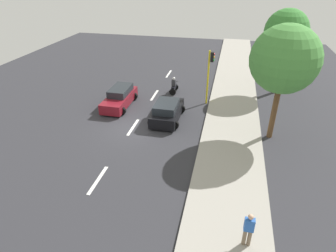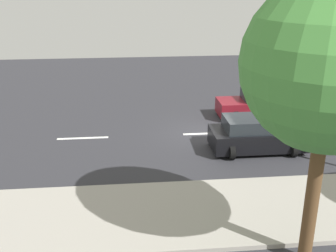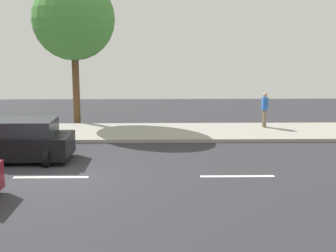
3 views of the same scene
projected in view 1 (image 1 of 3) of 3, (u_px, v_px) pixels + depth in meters
The scene contains 13 objects.
ground_plane at pixel (133, 128), 20.75m from camera, with size 40.00×60.00×0.10m, color #2D2D33.
sidewalk at pixel (231, 137), 19.36m from camera, with size 4.00×60.00×0.15m, color #9E998E.
lane_stripe_north at pixel (98, 180), 15.62m from camera, with size 0.20×2.40×0.01m, color white.
lane_stripe_mid at pixel (133, 127), 20.72m from camera, with size 0.20×2.40×0.01m, color white.
lane_stripe_south at pixel (154, 95), 25.82m from camera, with size 0.20×2.40×0.01m, color white.
lane_stripe_far_south at pixel (169, 74), 30.93m from camera, with size 0.20×2.40×0.01m, color white.
car_black at pixel (167, 111), 21.41m from camera, with size 2.30×4.05×1.52m.
car_maroon at pixel (120, 98), 23.61m from camera, with size 2.12×4.45×1.52m.
motorcycle at pixel (174, 86), 26.04m from camera, with size 0.60×1.30×1.53m.
pedestrian_near_signal at pixel (248, 229), 11.41m from camera, with size 0.40×0.24×1.69m.
traffic_light_corner at pixel (210, 70), 22.88m from camera, with size 0.49×0.24×4.50m.
street_tree_south at pixel (286, 32), 23.75m from camera, with size 3.63×3.63×7.31m.
street_tree_north at pixel (285, 60), 16.97m from camera, with size 4.15×4.15×7.46m.
Camera 1 is at (6.40, -17.03, 10.25)m, focal length 30.51 mm.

